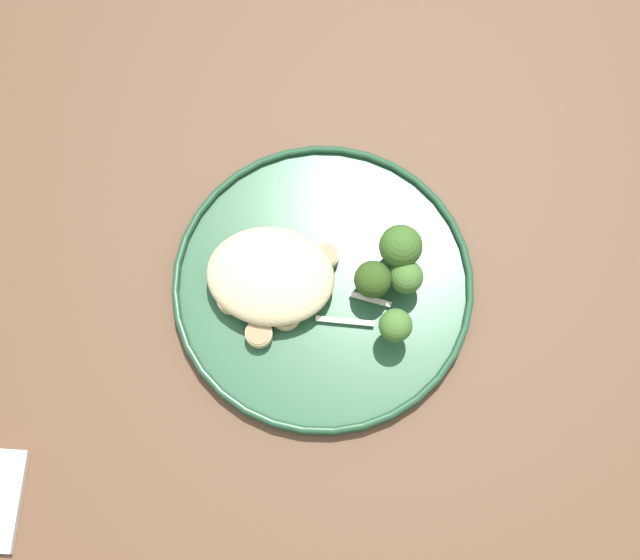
{
  "coord_description": "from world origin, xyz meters",
  "views": [
    {
      "loc": [
        -0.03,
        0.22,
        1.53
      ],
      "look_at": [
        0.0,
        -0.02,
        0.76
      ],
      "focal_mm": 47.73,
      "sensor_mm": 36.0,
      "label": 1
    }
  ],
  "objects_px": {
    "seared_scallop_right_edge": "(325,256)",
    "seared_scallop_on_noodles": "(285,314)",
    "broccoli_floret_beside_noodles": "(401,247)",
    "dinner_plate": "(320,284)",
    "seared_scallop_tilted_round": "(259,334)",
    "broccoli_floret_near_rim": "(406,278)",
    "seared_scallop_large_seared": "(229,300)",
    "seared_scallop_half_hidden": "(279,273)",
    "broccoli_floret_tall_stalk": "(395,326)",
    "broccoli_floret_small_sprig": "(373,280)"
  },
  "relations": [
    {
      "from": "seared_scallop_large_seared",
      "to": "broccoli_floret_near_rim",
      "type": "height_order",
      "value": "broccoli_floret_near_rim"
    },
    {
      "from": "seared_scallop_right_edge",
      "to": "seared_scallop_on_noodles",
      "type": "bearing_deg",
      "value": 64.77
    },
    {
      "from": "seared_scallop_half_hidden",
      "to": "broccoli_floret_tall_stalk",
      "type": "height_order",
      "value": "broccoli_floret_tall_stalk"
    },
    {
      "from": "seared_scallop_on_noodles",
      "to": "broccoli_floret_tall_stalk",
      "type": "distance_m",
      "value": 0.1
    },
    {
      "from": "seared_scallop_tilted_round",
      "to": "seared_scallop_large_seared",
      "type": "bearing_deg",
      "value": -40.85
    },
    {
      "from": "broccoli_floret_near_rim",
      "to": "seared_scallop_right_edge",
      "type": "bearing_deg",
      "value": -12.36
    },
    {
      "from": "broccoli_floret_small_sprig",
      "to": "broccoli_floret_beside_noodles",
      "type": "bearing_deg",
      "value": -124.04
    },
    {
      "from": "seared_scallop_half_hidden",
      "to": "seared_scallop_right_edge",
      "type": "xyz_separation_m",
      "value": [
        -0.04,
        -0.02,
        -0.0
      ]
    },
    {
      "from": "seared_scallop_on_noodles",
      "to": "broccoli_floret_small_sprig",
      "type": "xyz_separation_m",
      "value": [
        -0.08,
        -0.04,
        0.02
      ]
    },
    {
      "from": "seared_scallop_on_noodles",
      "to": "broccoli_floret_tall_stalk",
      "type": "height_order",
      "value": "broccoli_floret_tall_stalk"
    },
    {
      "from": "seared_scallop_right_edge",
      "to": "broccoli_floret_small_sprig",
      "type": "distance_m",
      "value": 0.06
    },
    {
      "from": "broccoli_floret_near_rim",
      "to": "dinner_plate",
      "type": "bearing_deg",
      "value": 5.31
    },
    {
      "from": "seared_scallop_half_hidden",
      "to": "seared_scallop_right_edge",
      "type": "bearing_deg",
      "value": -150.74
    },
    {
      "from": "broccoli_floret_small_sprig",
      "to": "broccoli_floret_beside_noodles",
      "type": "xyz_separation_m",
      "value": [
        -0.02,
        -0.03,
        0.01
      ]
    },
    {
      "from": "dinner_plate",
      "to": "broccoli_floret_small_sprig",
      "type": "distance_m",
      "value": 0.06
    },
    {
      "from": "seared_scallop_half_hidden",
      "to": "seared_scallop_large_seared",
      "type": "relative_size",
      "value": 1.3
    },
    {
      "from": "seared_scallop_on_noodles",
      "to": "broccoli_floret_small_sprig",
      "type": "bearing_deg",
      "value": -153.65
    },
    {
      "from": "broccoli_floret_near_rim",
      "to": "seared_scallop_large_seared",
      "type": "bearing_deg",
      "value": 13.66
    },
    {
      "from": "seared_scallop_large_seared",
      "to": "dinner_plate",
      "type": "bearing_deg",
      "value": -158.73
    },
    {
      "from": "broccoli_floret_beside_noodles",
      "to": "dinner_plate",
      "type": "bearing_deg",
      "value": 24.65
    },
    {
      "from": "broccoli_floret_tall_stalk",
      "to": "seared_scallop_large_seared",
      "type": "bearing_deg",
      "value": -3.59
    },
    {
      "from": "seared_scallop_right_edge",
      "to": "broccoli_floret_small_sprig",
      "type": "relative_size",
      "value": 0.51
    },
    {
      "from": "seared_scallop_half_hidden",
      "to": "broccoli_floret_beside_noodles",
      "type": "distance_m",
      "value": 0.12
    },
    {
      "from": "dinner_plate",
      "to": "broccoli_floret_small_sprig",
      "type": "bearing_deg",
      "value": -179.51
    },
    {
      "from": "seared_scallop_half_hidden",
      "to": "broccoli_floret_beside_noodles",
      "type": "bearing_deg",
      "value": -164.27
    },
    {
      "from": "dinner_plate",
      "to": "seared_scallop_right_edge",
      "type": "xyz_separation_m",
      "value": [
        -0.0,
        -0.02,
        0.01
      ]
    },
    {
      "from": "broccoli_floret_tall_stalk",
      "to": "broccoli_floret_small_sprig",
      "type": "bearing_deg",
      "value": -59.15
    },
    {
      "from": "dinner_plate",
      "to": "seared_scallop_tilted_round",
      "type": "relative_size",
      "value": 11.38
    },
    {
      "from": "seared_scallop_half_hidden",
      "to": "broccoli_floret_tall_stalk",
      "type": "distance_m",
      "value": 0.12
    },
    {
      "from": "broccoli_floret_beside_noodles",
      "to": "broccoli_floret_small_sprig",
      "type": "bearing_deg",
      "value": 55.96
    },
    {
      "from": "dinner_plate",
      "to": "seared_scallop_large_seared",
      "type": "distance_m",
      "value": 0.09
    },
    {
      "from": "dinner_plate",
      "to": "broccoli_floret_near_rim",
      "type": "height_order",
      "value": "broccoli_floret_near_rim"
    },
    {
      "from": "seared_scallop_half_hidden",
      "to": "seared_scallop_on_noodles",
      "type": "relative_size",
      "value": 1.04
    },
    {
      "from": "seared_scallop_right_edge",
      "to": "broccoli_floret_beside_noodles",
      "type": "distance_m",
      "value": 0.08
    },
    {
      "from": "seared_scallop_right_edge",
      "to": "seared_scallop_tilted_round",
      "type": "bearing_deg",
      "value": 58.74
    },
    {
      "from": "dinner_plate",
      "to": "seared_scallop_tilted_round",
      "type": "bearing_deg",
      "value": 50.29
    },
    {
      "from": "seared_scallop_on_noodles",
      "to": "seared_scallop_tilted_round",
      "type": "distance_m",
      "value": 0.03
    },
    {
      "from": "seared_scallop_tilted_round",
      "to": "broccoli_floret_small_sprig",
      "type": "height_order",
      "value": "broccoli_floret_small_sprig"
    },
    {
      "from": "seared_scallop_half_hidden",
      "to": "broccoli_floret_beside_noodles",
      "type": "relative_size",
      "value": 0.51
    },
    {
      "from": "dinner_plate",
      "to": "seared_scallop_on_noodles",
      "type": "relative_size",
      "value": 9.71
    },
    {
      "from": "seared_scallop_half_hidden",
      "to": "broccoli_floret_near_rim",
      "type": "relative_size",
      "value": 0.69
    },
    {
      "from": "seared_scallop_on_noodles",
      "to": "broccoli_floret_small_sprig",
      "type": "relative_size",
      "value": 0.62
    },
    {
      "from": "broccoli_floret_beside_noodles",
      "to": "seared_scallop_tilted_round",
      "type": "bearing_deg",
      "value": 37.42
    },
    {
      "from": "seared_scallop_on_noodles",
      "to": "broccoli_floret_small_sprig",
      "type": "distance_m",
      "value": 0.09
    },
    {
      "from": "seared_scallop_large_seared",
      "to": "seared_scallop_on_noodles",
      "type": "bearing_deg",
      "value": 173.71
    },
    {
      "from": "seared_scallop_right_edge",
      "to": "broccoli_floret_tall_stalk",
      "type": "height_order",
      "value": "broccoli_floret_tall_stalk"
    },
    {
      "from": "seared_scallop_half_hidden",
      "to": "broccoli_floret_small_sprig",
      "type": "bearing_deg",
      "value": 179.38
    },
    {
      "from": "broccoli_floret_beside_noodles",
      "to": "broccoli_floret_near_rim",
      "type": "height_order",
      "value": "broccoli_floret_beside_noodles"
    },
    {
      "from": "seared_scallop_on_noodles",
      "to": "broccoli_floret_tall_stalk",
      "type": "relative_size",
      "value": 0.6
    },
    {
      "from": "dinner_plate",
      "to": "seared_scallop_tilted_round",
      "type": "distance_m",
      "value": 0.08
    }
  ]
}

